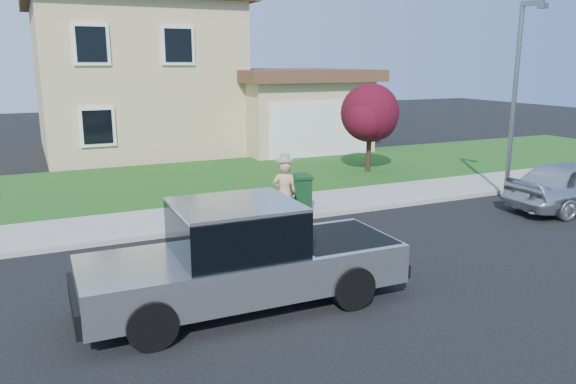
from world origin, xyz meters
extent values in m
plane|color=black|center=(0.00, 0.00, 0.00)|extent=(80.00, 80.00, 0.00)
cube|color=gray|center=(1.00, 2.90, 0.06)|extent=(40.00, 0.20, 0.12)
cube|color=gray|center=(1.00, 4.00, 0.07)|extent=(40.00, 2.00, 0.15)
cube|color=#234B15|center=(1.00, 8.50, 0.05)|extent=(40.00, 7.00, 0.10)
cube|color=tan|center=(0.00, 17.00, 3.20)|extent=(8.00, 9.00, 6.40)
cube|color=tan|center=(6.50, 14.00, 1.60)|extent=(5.50, 6.00, 3.20)
cube|color=white|center=(6.50, 10.98, 1.25)|extent=(4.60, 0.12, 2.30)
cube|color=#4C2D1E|center=(0.00, 17.00, 6.60)|extent=(8.80, 9.80, 0.50)
cube|color=#4C2D1E|center=(6.50, 14.00, 3.40)|extent=(6.20, 6.80, 0.50)
cube|color=white|center=(-2.20, 12.45, 4.60)|extent=(1.30, 0.10, 1.50)
cube|color=white|center=(1.00, 12.45, 4.60)|extent=(1.30, 0.10, 1.50)
cube|color=black|center=(-2.20, 12.45, 1.60)|extent=(1.30, 0.10, 1.50)
cylinder|color=black|center=(-3.26, -2.24, 0.37)|extent=(0.74, 0.29, 0.74)
cylinder|color=black|center=(-3.24, -0.54, 0.37)|extent=(0.74, 0.29, 0.74)
cylinder|color=black|center=(0.01, -2.28, 0.37)|extent=(0.74, 0.29, 0.74)
cylinder|color=black|center=(0.03, -0.58, 0.37)|extent=(0.74, 0.29, 0.74)
cube|color=silver|center=(-1.55, -1.41, 0.64)|extent=(5.28, 1.91, 0.66)
cube|color=black|center=(-1.68, -1.41, 1.34)|extent=(1.96, 1.74, 0.78)
cube|color=silver|center=(-1.68, -1.41, 1.74)|extent=(1.96, 1.74, 0.07)
cube|color=black|center=(0.21, -1.43, 0.95)|extent=(1.68, 1.59, 0.06)
cube|color=black|center=(-4.20, -1.38, 0.51)|extent=(0.13, 1.75, 0.37)
cube|color=black|center=(1.11, -1.44, 0.46)|extent=(0.13, 1.75, 0.23)
cube|color=black|center=(-2.41, -0.40, 1.25)|extent=(0.11, 0.20, 0.17)
imported|color=tan|center=(1.02, 2.60, 0.82)|extent=(0.71, 0.60, 1.64)
cylinder|color=tan|center=(1.02, 2.60, 1.66)|extent=(0.44, 0.44, 0.04)
cylinder|color=tan|center=(1.02, 2.60, 1.72)|extent=(0.22, 0.22, 0.15)
cylinder|color=black|center=(6.48, 7.24, 0.82)|extent=(0.18, 0.18, 1.44)
sphere|color=#4A0F1C|center=(6.48, 7.24, 2.22)|extent=(2.07, 2.07, 2.07)
sphere|color=#4A0F1C|center=(6.93, 7.51, 1.95)|extent=(1.53, 1.53, 1.53)
sphere|color=#4A0F1C|center=(6.12, 6.97, 2.04)|extent=(1.44, 1.44, 1.44)
cube|color=#0E3517|center=(1.69, 3.14, 0.60)|extent=(0.66, 0.73, 0.90)
cube|color=#0E3517|center=(1.69, 3.14, 1.08)|extent=(0.72, 0.79, 0.07)
cylinder|color=slate|center=(7.99, 2.19, 2.76)|extent=(0.13, 0.13, 5.52)
cube|color=slate|center=(8.07, 1.93, 5.52)|extent=(0.30, 0.62, 0.13)
cube|color=slate|center=(8.15, 1.67, 5.44)|extent=(0.32, 0.27, 0.13)
camera|label=1|loc=(-4.59, -9.66, 3.99)|focal=35.00mm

